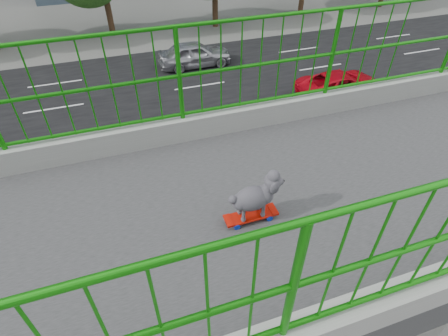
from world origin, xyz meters
TOP-DOWN VIEW (x-y plane):
  - road at (-13.00, 0.00)m, footprint 18.00×90.00m
  - skateboard at (0.18, 4.28)m, footprint 0.17×0.53m
  - poodle at (0.18, 4.31)m, footprint 0.23×0.55m
  - car_0 at (-6.00, 14.16)m, footprint 1.89×4.69m
  - car_1 at (-9.20, 1.72)m, footprint 1.63×4.68m
  - car_2 at (-12.40, 15.00)m, footprint 2.26×4.89m
  - car_4 at (-18.80, 8.49)m, footprint 1.84×4.56m
  - car_5 at (-6.00, 11.67)m, footprint 1.46×4.18m

SIDE VIEW (x-z plane):
  - road at x=-13.00m, z-range 0.00..0.02m
  - car_2 at x=-12.40m, z-range 0.00..1.36m
  - car_5 at x=-6.00m, z-range 0.00..1.38m
  - car_1 at x=-9.20m, z-range 0.00..1.54m
  - car_4 at x=-18.80m, z-range 0.00..1.55m
  - car_0 at x=-6.00m, z-range 0.00..1.60m
  - skateboard at x=0.18m, z-range 7.02..7.09m
  - poodle at x=0.18m, z-range 7.09..7.54m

